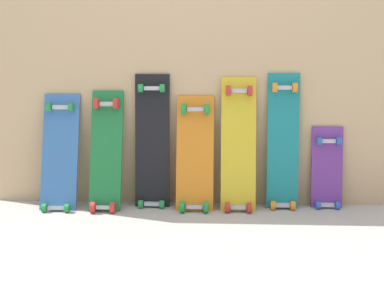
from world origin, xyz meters
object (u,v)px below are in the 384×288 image
at_px(skateboard_green, 106,155).
at_px(skateboard_orange, 195,158).
at_px(skateboard_teal, 283,147).
at_px(skateboard_purple, 327,173).
at_px(skateboard_yellow, 238,149).
at_px(skateboard_black, 152,146).
at_px(skateboard_blue, 60,157).

distance_m(skateboard_green, skateboard_orange, 0.56).
bearing_deg(skateboard_green, skateboard_orange, 1.76).
relative_size(skateboard_green, skateboard_teal, 0.88).
height_order(skateboard_orange, skateboard_purple, skateboard_orange).
distance_m(skateboard_orange, skateboard_yellow, 0.28).
height_order(skateboard_black, skateboard_teal, skateboard_teal).
bearing_deg(skateboard_orange, skateboard_black, 170.07).
height_order(skateboard_black, skateboard_yellow, skateboard_black).
bearing_deg(skateboard_blue, skateboard_orange, 0.87).
distance_m(skateboard_green, skateboard_teal, 1.11).
height_order(skateboard_blue, skateboard_teal, skateboard_teal).
height_order(skateboard_blue, skateboard_yellow, skateboard_yellow).
bearing_deg(skateboard_orange, skateboard_teal, 4.99).
xyz_separation_m(skateboard_orange, skateboard_yellow, (0.27, 0.01, 0.06)).
bearing_deg(skateboard_purple, skateboard_teal, -177.20).
xyz_separation_m(skateboard_black, skateboard_orange, (0.27, -0.05, -0.06)).
relative_size(skateboard_blue, skateboard_green, 0.98).
distance_m(skateboard_blue, skateboard_purple, 1.68).
height_order(skateboard_blue, skateboard_orange, skateboard_blue).
bearing_deg(skateboard_green, skateboard_teal, 3.37).
bearing_deg(skateboard_blue, skateboard_green, -0.81).
bearing_deg(skateboard_black, skateboard_yellow, -4.05).
bearing_deg(skateboard_black, skateboard_green, -167.13).
bearing_deg(skateboard_purple, skateboard_black, -179.27).
height_order(skateboard_blue, skateboard_black, skateboard_black).
bearing_deg(skateboard_yellow, skateboard_purple, 5.33).
relative_size(skateboard_green, skateboard_black, 0.88).
bearing_deg(skateboard_black, skateboard_teal, 0.02).
bearing_deg(skateboard_orange, skateboard_purple, 4.24).
bearing_deg(skateboard_orange, skateboard_green, -178.24).
height_order(skateboard_teal, skateboard_purple, skateboard_teal).
relative_size(skateboard_teal, skateboard_purple, 1.56).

